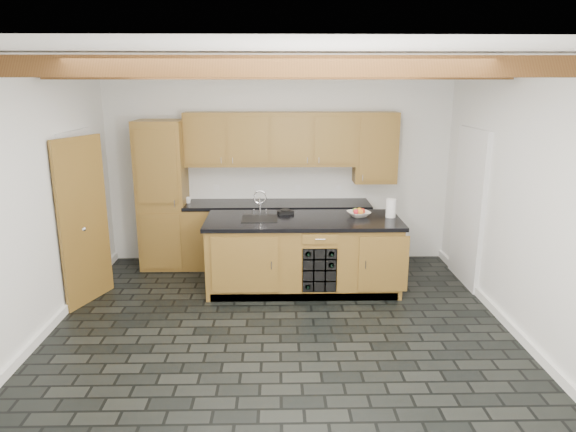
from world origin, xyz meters
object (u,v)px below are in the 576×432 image
fruit_bowl (359,214)px  kitchen_scale (286,212)px  paper_towel (391,208)px  island (303,254)px

fruit_bowl → kitchen_scale: bearing=171.1°
paper_towel → kitchen_scale: bearing=172.3°
island → paper_towel: 1.26m
island → paper_towel: paper_towel is taller
fruit_bowl → island: bearing=-171.9°
island → fruit_bowl: fruit_bowl is taller
kitchen_scale → fruit_bowl: (0.94, -0.15, 0.01)m
island → paper_towel: (1.11, 0.07, 0.58)m
island → kitchen_scale: size_ratio=11.12×
island → kitchen_scale: 0.60m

